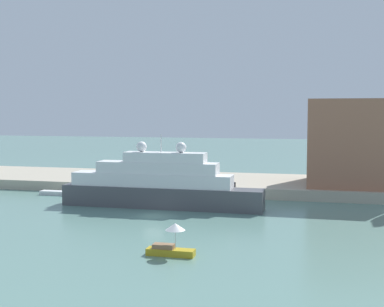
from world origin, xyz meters
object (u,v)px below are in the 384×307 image
large_yacht (159,185)px  person_figure (150,177)px  small_motorboat (171,243)px  work_barge (56,193)px  harbor_building (353,142)px  mooring_bollard (234,185)px  parked_car (132,177)px

large_yacht → person_figure: bearing=113.6°
small_motorboat → work_barge: small_motorboat is taller
work_barge → harbor_building: size_ratio=0.36×
small_motorboat → mooring_bollard: (0.47, 34.08, 0.84)m
harbor_building → mooring_bollard: bearing=-157.4°
work_barge → mooring_bollard: 29.05m
person_figure → parked_car: bearing=154.8°
work_barge → parked_car: size_ratio=1.34×
person_figure → harbor_building: bearing=9.1°
large_yacht → harbor_building: bearing=34.2°
work_barge → small_motorboat: bearing=-46.5°
person_figure → mooring_bollard: 15.01m
harbor_building → parked_car: harbor_building is taller
mooring_bollard → person_figure: bearing=171.3°
large_yacht → person_figure: size_ratio=16.88×
work_barge → harbor_building: harbor_building is taller
small_motorboat → harbor_building: bearing=65.8°
harbor_building → mooring_bollard: (-18.28, -7.59, -6.54)m
large_yacht → harbor_building: 33.48m
harbor_building → parked_car: 37.73m
parked_car → large_yacht: bearing=-57.3°
large_yacht → mooring_bollard: large_yacht is taller
work_barge → person_figure: bearing=25.7°
large_yacht → work_barge: size_ratio=5.45×
work_barge → harbor_building: 49.15m
small_motorboat → mooring_bollard: bearing=89.2°
large_yacht → parked_car: (-9.69, 15.08, -0.92)m
person_figure → mooring_bollard: size_ratio=2.23×
large_yacht → mooring_bollard: bearing=50.4°
large_yacht → small_motorboat: (8.59, -23.13, -1.96)m
work_barge → parked_car: bearing=40.6°
work_barge → mooring_bollard: size_ratio=6.91×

